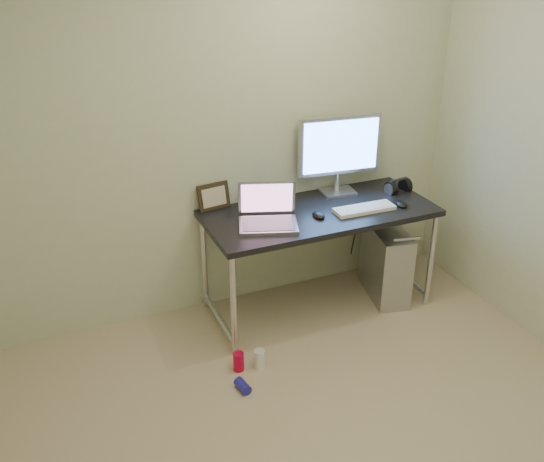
% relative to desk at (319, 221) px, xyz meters
% --- Properties ---
extents(wall_back, '(3.50, 0.02, 2.50)m').
position_rel_desk_xyz_m(wall_back, '(-0.59, 0.34, 0.58)').
color(wall_back, beige).
rests_on(wall_back, ground).
extents(desk, '(1.55, 0.68, 0.75)m').
position_rel_desk_xyz_m(desk, '(0.00, 0.00, 0.00)').
color(desk, black).
rests_on(desk, ground).
extents(tower_computer, '(0.33, 0.55, 0.57)m').
position_rel_desk_xyz_m(tower_computer, '(0.53, -0.06, -0.40)').
color(tower_computer, '#AFB0B4').
rests_on(tower_computer, ground).
extents(cable_a, '(0.01, 0.16, 0.69)m').
position_rel_desk_xyz_m(cable_a, '(0.48, 0.29, -0.27)').
color(cable_a, black).
rests_on(cable_a, ground).
extents(cable_b, '(0.02, 0.11, 0.71)m').
position_rel_desk_xyz_m(cable_b, '(0.57, 0.27, -0.29)').
color(cable_b, black).
rests_on(cable_b, ground).
extents(can_red, '(0.09, 0.09, 0.12)m').
position_rel_desk_xyz_m(can_red, '(-0.77, -0.46, -0.61)').
color(can_red, red).
rests_on(can_red, ground).
extents(can_white, '(0.08, 0.08, 0.12)m').
position_rel_desk_xyz_m(can_white, '(-0.64, -0.49, -0.61)').
color(can_white, white).
rests_on(can_white, ground).
extents(can_blue, '(0.08, 0.12, 0.06)m').
position_rel_desk_xyz_m(can_blue, '(-0.81, -0.64, -0.64)').
color(can_blue, '#2622A2').
rests_on(can_blue, ground).
extents(laptop, '(0.45, 0.41, 0.25)m').
position_rel_desk_xyz_m(laptop, '(-0.40, -0.04, 0.14)').
color(laptop, silver).
rests_on(laptop, desk).
extents(monitor, '(0.59, 0.20, 0.56)m').
position_rel_desk_xyz_m(monitor, '(0.26, 0.23, 0.41)').
color(monitor, silver).
rests_on(monitor, desk).
extents(keyboard, '(0.42, 0.15, 0.03)m').
position_rel_desk_xyz_m(keyboard, '(0.27, -0.12, 0.09)').
color(keyboard, white).
rests_on(keyboard, desk).
extents(mouse_right, '(0.11, 0.14, 0.04)m').
position_rel_desk_xyz_m(mouse_right, '(0.55, -0.15, 0.10)').
color(mouse_right, black).
rests_on(mouse_right, desk).
extents(mouse_left, '(0.07, 0.12, 0.04)m').
position_rel_desk_xyz_m(mouse_left, '(-0.06, -0.09, 0.10)').
color(mouse_left, black).
rests_on(mouse_left, desk).
extents(headphones, '(0.19, 0.11, 0.12)m').
position_rel_desk_xyz_m(headphones, '(0.67, 0.08, 0.11)').
color(headphones, black).
rests_on(headphones, desk).
extents(picture_frame, '(0.23, 0.10, 0.18)m').
position_rel_desk_xyz_m(picture_frame, '(-0.64, 0.31, 0.17)').
color(picture_frame, black).
rests_on(picture_frame, desk).
extents(webcam, '(0.05, 0.04, 0.13)m').
position_rel_desk_xyz_m(webcam, '(-0.42, 0.30, 0.18)').
color(webcam, silver).
rests_on(webcam, desk).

